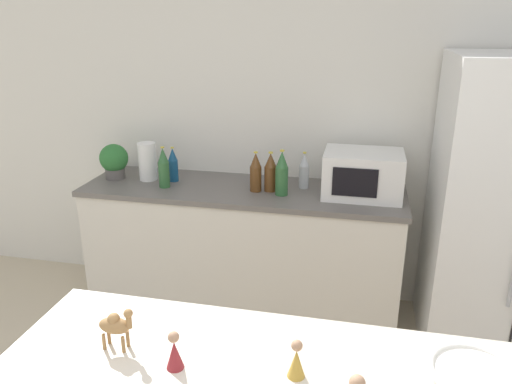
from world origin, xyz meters
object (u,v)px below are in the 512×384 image
at_px(potted_plant, 114,160).
at_px(paper_towel_roll, 148,161).
at_px(refrigerator, 512,212).
at_px(back_bottle_3, 173,165).
at_px(back_bottle_0, 256,172).
at_px(camel_figurine, 116,325).
at_px(wise_man_figurine_blue, 175,353).
at_px(fruit_bowl, 474,378).
at_px(back_bottle_5, 282,174).
at_px(back_bottle_4, 164,168).
at_px(microwave, 363,174).
at_px(back_bottle_1, 271,172).
at_px(wise_man_figurine_purple, 296,361).
at_px(back_bottle_2, 304,171).

xyz_separation_m(potted_plant, paper_towel_roll, (0.24, 0.02, 0.00)).
height_order(refrigerator, back_bottle_3, refrigerator).
relative_size(back_bottle_0, camel_figurine, 1.85).
bearing_deg(back_bottle_0, wise_man_figurine_blue, -84.66).
bearing_deg(paper_towel_roll, potted_plant, -175.27).
bearing_deg(fruit_bowl, paper_towel_roll, 133.60).
height_order(back_bottle_0, back_bottle_3, back_bottle_0).
bearing_deg(camel_figurine, fruit_bowl, 2.38).
bearing_deg(back_bottle_5, refrigerator, -0.17).
bearing_deg(refrigerator, back_bottle_4, -179.67).
relative_size(microwave, back_bottle_1, 1.86).
height_order(potted_plant, fruit_bowl, potted_plant).
relative_size(potted_plant, camel_figurine, 1.71).
distance_m(refrigerator, camel_figurine, 2.37).
bearing_deg(paper_towel_roll, wise_man_figurine_purple, -55.89).
xyz_separation_m(back_bottle_5, wise_man_figurine_blue, (-0.00, -1.83, 0.03)).
xyz_separation_m(fruit_bowl, wise_man_figurine_blue, (-0.81, -0.09, 0.02)).
bearing_deg(back_bottle_0, wise_man_figurine_purple, -74.24).
height_order(paper_towel_roll, back_bottle_5, back_bottle_5).
distance_m(back_bottle_4, wise_man_figurine_blue, 1.97).
relative_size(fruit_bowl, wise_man_figurine_purple, 2.12).
bearing_deg(wise_man_figurine_blue, back_bottle_0, 95.34).
bearing_deg(back_bottle_5, potted_plant, 175.78).
xyz_separation_m(paper_towel_roll, back_bottle_2, (1.06, 0.06, -0.01)).
relative_size(back_bottle_4, wise_man_figurine_blue, 2.29).
distance_m(potted_plant, paper_towel_roll, 0.24).
relative_size(back_bottle_2, wise_man_figurine_purple, 2.06).
relative_size(potted_plant, wise_man_figurine_purple, 2.06).
relative_size(back_bottle_2, fruit_bowl, 0.97).
bearing_deg(microwave, back_bottle_1, -176.13).
relative_size(potted_plant, back_bottle_4, 0.88).
bearing_deg(refrigerator, fruit_bowl, -107.16).
bearing_deg(back_bottle_3, back_bottle_2, 3.22).
bearing_deg(wise_man_figurine_purple, back_bottle_3, 120.10).
bearing_deg(wise_man_figurine_purple, paper_towel_roll, 124.11).
relative_size(back_bottle_3, back_bottle_5, 0.82).
bearing_deg(wise_man_figurine_purple, fruit_bowl, 6.27).
distance_m(microwave, back_bottle_1, 0.58).
height_order(paper_towel_roll, wise_man_figurine_blue, paper_towel_roll).
height_order(back_bottle_3, camel_figurine, camel_figurine).
xyz_separation_m(potted_plant, back_bottle_0, (1.01, -0.05, -0.00)).
xyz_separation_m(back_bottle_0, wise_man_figurine_blue, (0.17, -1.87, 0.05)).
height_order(back_bottle_1, back_bottle_4, back_bottle_4).
xyz_separation_m(back_bottle_2, back_bottle_3, (-0.88, -0.05, -0.00)).
height_order(refrigerator, back_bottle_0, refrigerator).
distance_m(camel_figurine, wise_man_figurine_blue, 0.21).
distance_m(back_bottle_1, fruit_bowl, 2.01).
bearing_deg(potted_plant, microwave, 0.33).
distance_m(potted_plant, wise_man_figurine_blue, 2.25).
relative_size(refrigerator, back_bottle_2, 7.33).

